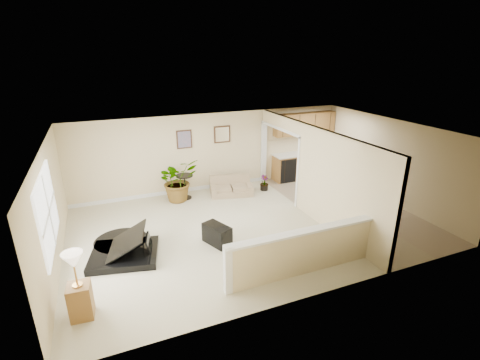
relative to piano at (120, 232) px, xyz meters
name	(u,v)px	position (x,y,z in m)	size (l,w,h in m)	color
floor	(251,226)	(3.24, 0.17, -0.57)	(9.00, 9.00, 0.00)	#B9B290
back_wall	(213,152)	(3.24, 3.17, 0.68)	(9.00, 0.04, 2.50)	beige
front_wall	(321,236)	(3.24, -2.83, 0.68)	(9.00, 0.04, 2.50)	beige
left_wall	(51,211)	(-1.26, 0.17, 0.68)	(0.04, 6.00, 2.50)	beige
right_wall	(389,161)	(7.74, 0.17, 0.68)	(0.04, 6.00, 2.50)	beige
ceiling	(252,132)	(3.24, 0.17, 1.93)	(9.00, 6.00, 0.04)	white
kitchen_vinyl	(348,206)	(6.39, 0.17, -0.56)	(2.70, 6.00, 0.01)	gray
interior_partition	(307,171)	(5.04, 0.42, 0.65)	(0.18, 5.99, 2.50)	beige
pony_half_wall	(301,252)	(3.32, -2.13, -0.05)	(3.42, 0.22, 1.00)	beige
left_window	(47,211)	(-1.24, -0.33, 0.88)	(0.05, 2.15, 1.45)	white
wall_art_left	(184,139)	(2.29, 3.14, 1.18)	(0.48, 0.04, 0.58)	#3D2516
wall_mirror	(222,134)	(3.54, 3.14, 1.23)	(0.55, 0.04, 0.55)	#3D2516
kitchen_cabinets	(301,154)	(6.43, 2.90, 0.30)	(2.36, 0.65, 2.33)	olive
piano	(120,232)	(0.00, 0.00, 0.00)	(1.89, 1.91, 1.36)	black
piano_bench	(217,235)	(2.13, -0.35, -0.33)	(0.36, 0.71, 0.48)	black
loveseat	(231,185)	(3.54, 2.42, -0.28)	(1.47, 1.02, 0.75)	#9E8965
accent_table	(185,184)	(2.11, 2.63, -0.08)	(0.52, 0.52, 0.76)	black
palm_plant	(178,180)	(1.89, 2.56, 0.08)	(1.44, 1.33, 1.31)	black
small_plant	(264,184)	(4.68, 2.31, -0.35)	(0.36, 0.36, 0.51)	black
lamp_stand	(79,290)	(-0.80, -1.77, -0.03)	(0.40, 0.40, 1.26)	olive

